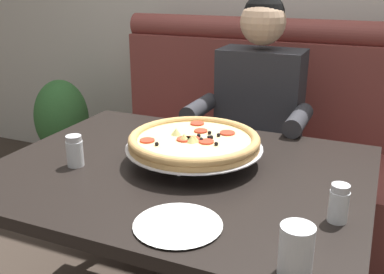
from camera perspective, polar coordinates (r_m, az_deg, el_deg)
The scene contains 9 objects.
booth_bench at distance 2.50m, azimuth 7.88°, elevation -2.63°, with size 1.74×0.78×1.13m.
dining_table at distance 1.57m, azimuth -1.58°, elevation -6.61°, with size 1.26×0.99×0.72m.
diner_main at distance 2.14m, azimuth 7.80°, elevation 2.36°, with size 0.54×0.64×1.27m.
pizza at distance 1.56m, azimuth 0.26°, elevation -0.56°, with size 0.48×0.48×0.11m.
shaker_parmesan at distance 1.26m, azimuth 18.12°, elevation -8.32°, with size 0.05×0.05×0.11m.
shaker_oregano at distance 1.59m, azimuth -14.67°, elevation -1.98°, with size 0.06×0.06×0.11m.
plate_near_left at distance 1.19m, azimuth -1.81°, elevation -10.84°, with size 0.24×0.24×0.02m.
drinking_glass at distance 1.03m, azimuth 13.06°, elevation -14.25°, with size 0.08×0.08×0.12m.
potted_plant at distance 3.18m, azimuth -16.15°, elevation 1.47°, with size 0.36×0.36×0.70m.
Camera 1 is at (0.60, -1.27, 1.34)m, focal length 41.94 mm.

